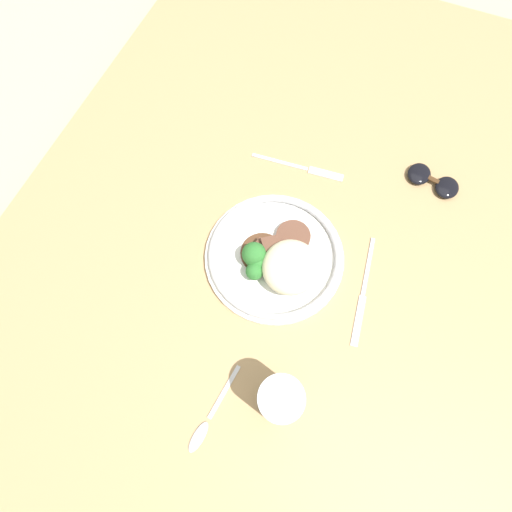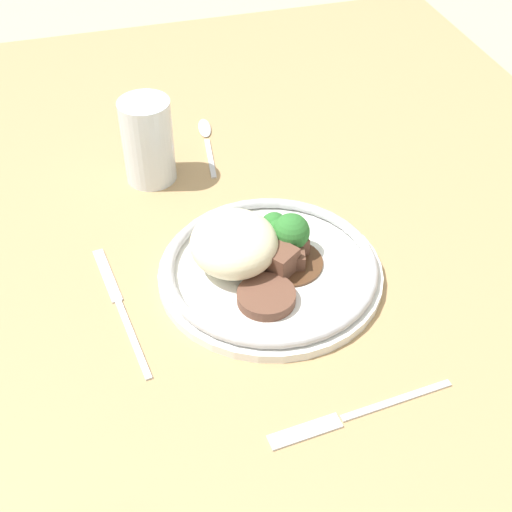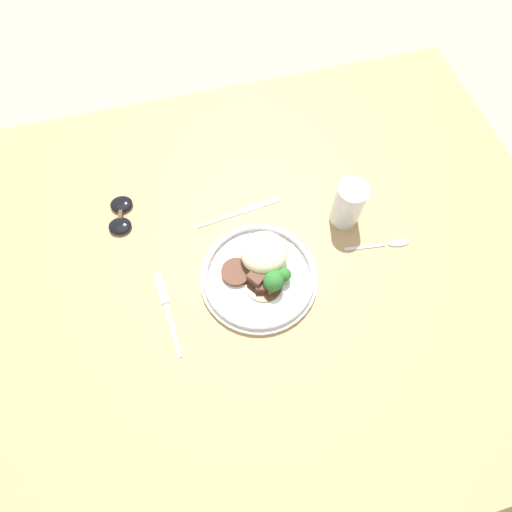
% 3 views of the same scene
% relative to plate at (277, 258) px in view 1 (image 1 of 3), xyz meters
% --- Properties ---
extents(ground_plane, '(8.00, 8.00, 0.00)m').
position_rel_plate_xyz_m(ground_plane, '(-0.05, 0.02, -0.07)').
color(ground_plane, tan).
extents(dining_table, '(1.47, 1.08, 0.05)m').
position_rel_plate_xyz_m(dining_table, '(-0.05, 0.02, -0.05)').
color(dining_table, tan).
rests_on(dining_table, ground).
extents(plate, '(0.25, 0.25, 0.07)m').
position_rel_plate_xyz_m(plate, '(0.00, 0.00, 0.00)').
color(plate, white).
rests_on(plate, dining_table).
extents(juice_glass, '(0.07, 0.07, 0.11)m').
position_rel_plate_xyz_m(juice_glass, '(0.22, 0.09, 0.03)').
color(juice_glass, '#F4AD19').
rests_on(juice_glass, dining_table).
extents(fork, '(0.03, 0.19, 0.00)m').
position_rel_plate_xyz_m(fork, '(-0.21, -0.02, -0.02)').
color(fork, silver).
rests_on(fork, dining_table).
extents(knife, '(0.21, 0.04, 0.00)m').
position_rel_plate_xyz_m(knife, '(-0.01, 0.16, -0.02)').
color(knife, silver).
rests_on(knife, dining_table).
extents(spoon, '(0.15, 0.03, 0.01)m').
position_rel_plate_xyz_m(spoon, '(0.29, -0.00, -0.02)').
color(spoon, silver).
rests_on(spoon, dining_table).
extents(sunglasses, '(0.07, 0.11, 0.02)m').
position_rel_plate_xyz_m(sunglasses, '(-0.27, 0.22, -0.01)').
color(sunglasses, black).
rests_on(sunglasses, dining_table).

